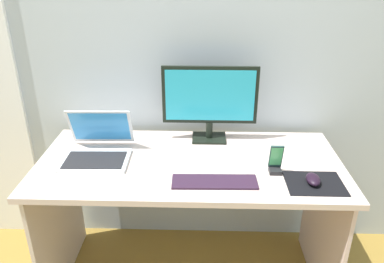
{
  "coord_description": "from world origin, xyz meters",
  "views": [
    {
      "loc": [
        0.06,
        -1.61,
        1.64
      ],
      "look_at": [
        0.01,
        -0.02,
        0.91
      ],
      "focal_mm": 35.41,
      "sensor_mm": 36.0,
      "label": 1
    }
  ],
  "objects_px": {
    "phone_in_dock": "(276,163)",
    "mouse": "(313,179)",
    "monitor": "(210,100)",
    "keyboard_external": "(215,182)",
    "laptop": "(97,149)"
  },
  "relations": [
    {
      "from": "phone_in_dock",
      "to": "mouse",
      "type": "bearing_deg",
      "value": -31.86
    },
    {
      "from": "monitor",
      "to": "phone_in_dock",
      "type": "xyz_separation_m",
      "value": [
        0.3,
        -0.34,
        -0.18
      ]
    },
    {
      "from": "phone_in_dock",
      "to": "keyboard_external",
      "type": "bearing_deg",
      "value": -160.15
    },
    {
      "from": "laptop",
      "to": "monitor",
      "type": "bearing_deg",
      "value": 21.69
    },
    {
      "from": "monitor",
      "to": "phone_in_dock",
      "type": "height_order",
      "value": "monitor"
    },
    {
      "from": "mouse",
      "to": "laptop",
      "type": "bearing_deg",
      "value": 171.15
    },
    {
      "from": "monitor",
      "to": "keyboard_external",
      "type": "bearing_deg",
      "value": -87.47
    },
    {
      "from": "monitor",
      "to": "keyboard_external",
      "type": "xyz_separation_m",
      "value": [
        0.02,
        -0.44,
        -0.22
      ]
    },
    {
      "from": "monitor",
      "to": "phone_in_dock",
      "type": "distance_m",
      "value": 0.48
    },
    {
      "from": "laptop",
      "to": "mouse",
      "type": "xyz_separation_m",
      "value": [
        1.0,
        -0.21,
        -0.02
      ]
    },
    {
      "from": "laptop",
      "to": "mouse",
      "type": "height_order",
      "value": "laptop"
    },
    {
      "from": "mouse",
      "to": "keyboard_external",
      "type": "bearing_deg",
      "value": -175.79
    },
    {
      "from": "monitor",
      "to": "phone_in_dock",
      "type": "bearing_deg",
      "value": -48.56
    },
    {
      "from": "monitor",
      "to": "laptop",
      "type": "height_order",
      "value": "monitor"
    },
    {
      "from": "keyboard_external",
      "to": "phone_in_dock",
      "type": "height_order",
      "value": "phone_in_dock"
    }
  ]
}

